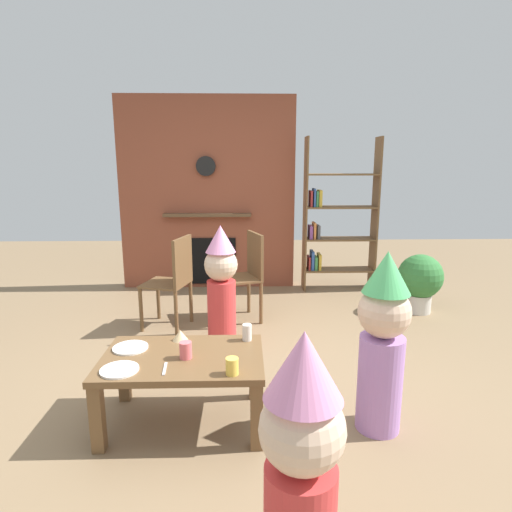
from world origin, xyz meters
name	(u,v)px	position (x,y,z in m)	size (l,w,h in m)	color
ground_plane	(237,383)	(0.00, 0.00, 0.00)	(12.00, 12.00, 0.00)	#846B4C
brick_fireplace_feature	(208,195)	(-0.40, 2.60, 1.19)	(2.20, 0.28, 2.40)	brown
bookshelf	(334,222)	(1.18, 2.40, 0.87)	(0.90, 0.28, 1.90)	brown
coffee_table	(183,367)	(-0.32, -0.47, 0.37)	(0.97, 0.62, 0.44)	brown
paper_cup_near_left	(186,350)	(-0.29, -0.50, 0.49)	(0.07, 0.07, 0.10)	#E5666B
paper_cup_near_right	(232,366)	(-0.01, -0.70, 0.49)	(0.07, 0.07, 0.09)	#F2CC4C
paper_cup_center	(247,332)	(0.07, -0.25, 0.49)	(0.06, 0.06, 0.11)	silver
paper_plate_front	(130,348)	(-0.66, -0.36, 0.45)	(0.22, 0.22, 0.01)	white
paper_plate_rear	(119,370)	(-0.64, -0.65, 0.45)	(0.21, 0.21, 0.01)	white
birthday_cake_slice	(180,335)	(-0.36, -0.23, 0.48)	(0.10, 0.10, 0.07)	#EAC68C
table_fork	(165,369)	(-0.39, -0.64, 0.44)	(0.15, 0.02, 0.01)	silver
child_with_cone_hat	(301,470)	(0.25, -1.61, 0.56)	(0.29, 0.29, 1.06)	#D13838
child_in_pink	(383,338)	(0.86, -0.56, 0.58)	(0.30, 0.30, 1.10)	#B27FCC
child_by_the_chairs	(221,282)	(-0.15, 0.76, 0.56)	(0.29, 0.29, 1.06)	#D13838
dining_chair_left	(174,277)	(-0.62, 1.11, 0.51)	(0.49, 0.49, 0.90)	brown
dining_chair_middle	(247,271)	(0.08, 1.32, 0.51)	(0.51, 0.51, 0.90)	brown
potted_plant_tall	(420,279)	(1.94, 1.49, 0.36)	(0.47, 0.47, 0.63)	beige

